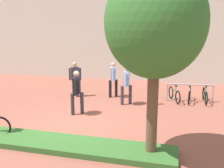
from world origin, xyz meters
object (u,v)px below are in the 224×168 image
at_px(bollard_steel, 152,95).
at_px(person_suited_navy, 75,77).
at_px(person_casual_tan, 126,83).
at_px(person_suited_dark, 77,90).
at_px(tree_sidewalk, 155,24).
at_px(bike_rack_cluster, 189,94).
at_px(person_shirt_white, 113,77).

relative_size(bollard_steel, person_suited_navy, 0.52).
height_order(person_casual_tan, person_suited_navy, same).
bearing_deg(person_suited_dark, bollard_steel, 36.77).
xyz_separation_m(tree_sidewalk, person_casual_tan, (-1.56, 4.49, -2.39)).
bearing_deg(person_suited_dark, bike_rack_cluster, 34.23).
xyz_separation_m(bollard_steel, person_casual_tan, (-1.13, -0.23, 0.53)).
height_order(bike_rack_cluster, person_suited_dark, person_suited_dark).
bearing_deg(bike_rack_cluster, bollard_steel, -150.45).
xyz_separation_m(person_casual_tan, person_suited_navy, (-2.72, 0.74, 0.00)).
bearing_deg(person_shirt_white, bike_rack_cluster, 0.77).
distance_m(tree_sidewalk, person_casual_tan, 5.32).
height_order(tree_sidewalk, person_suited_dark, tree_sidewalk).
bearing_deg(tree_sidewalk, person_shirt_white, 113.57).
relative_size(person_suited_dark, person_suited_navy, 1.00).
height_order(person_suited_dark, person_suited_navy, same).
height_order(bollard_steel, person_suited_dark, person_suited_dark).
height_order(tree_sidewalk, person_suited_navy, tree_sidewalk).
bearing_deg(person_suited_navy, tree_sidewalk, -50.64).
height_order(person_suited_navy, person_shirt_white, same).
bearing_deg(person_suited_dark, person_shirt_white, 76.15).
xyz_separation_m(person_suited_dark, person_shirt_white, (0.71, 2.90, 0.00)).
relative_size(bike_rack_cluster, bollard_steel, 2.33).
relative_size(tree_sidewalk, bike_rack_cluster, 2.25).
bearing_deg(tree_sidewalk, bollard_steel, 95.21).
relative_size(tree_sidewalk, person_suited_dark, 2.75).
bearing_deg(tree_sidewalk, person_suited_navy, 129.36).
bearing_deg(bollard_steel, person_casual_tan, -168.37).
xyz_separation_m(person_suited_dark, person_casual_tan, (1.59, 1.80, 0.00)).
bearing_deg(bike_rack_cluster, person_casual_tan, -157.33).
xyz_separation_m(person_suited_navy, person_shirt_white, (1.85, 0.36, 0.00)).
bearing_deg(person_shirt_white, person_suited_dark, -103.85).
relative_size(bike_rack_cluster, person_shirt_white, 1.22).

